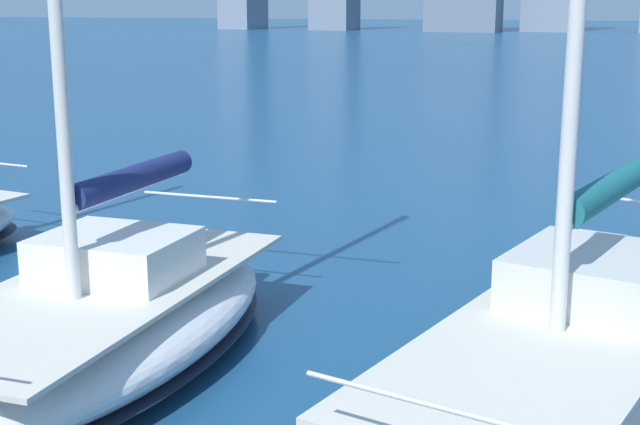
{
  "coord_description": "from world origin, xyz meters",
  "views": [
    {
      "loc": [
        -2.96,
        2.22,
        4.37
      ],
      "look_at": [
        0.73,
        -6.38,
        2.2
      ],
      "focal_mm": 50.0,
      "sensor_mm": 36.0,
      "label": 1
    }
  ],
  "objects": [
    {
      "name": "sailboat_teal",
      "position": [
        -1.94,
        -7.06,
        0.71
      ],
      "size": [
        4.03,
        8.64,
        12.42
      ],
      "color": "white",
      "rests_on": "ground"
    },
    {
      "name": "sailboat_navy",
      "position": [
        3.6,
        -6.26,
        0.63
      ],
      "size": [
        3.44,
        7.02,
        10.82
      ],
      "color": "white",
      "rests_on": "ground"
    }
  ]
}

